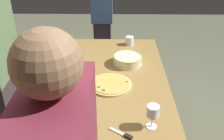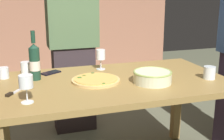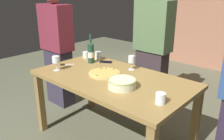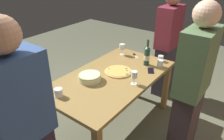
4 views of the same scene
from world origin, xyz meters
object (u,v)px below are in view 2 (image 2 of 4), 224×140
Objects in this scene: serving_bowl at (152,76)px; pizza_knife at (12,93)px; wine_bottle at (35,61)px; cup_spare at (26,68)px; cell_phone at (51,73)px; pizza at (96,80)px; cup_amber at (4,73)px; dining_table at (112,93)px; wine_glass_by_bottle at (26,83)px; person_host at (73,44)px; wine_glass_near_pizza at (101,56)px; cup_ceramic at (209,73)px.

serving_bowl is 1.77× the size of pizza_knife.
wine_bottle is 3.74× the size of cup_spare.
cup_spare is 0.63× the size of cell_phone.
pizza is 1.27× the size of serving_bowl.
cup_amber is 0.17m from cup_spare.
dining_table is 10.01× the size of wine_glass_by_bottle.
wine_bottle is 0.81m from person_host.
cup_ceramic is (0.65, -0.48, -0.06)m from wine_glass_near_pizza.
wine_glass_by_bottle is 1.24m from person_host.
dining_table is 0.77m from cup_amber.
pizza_knife is 0.09× the size of person_host.
cell_phone is (0.33, 0.03, -0.03)m from cup_amber.
cup_amber is 0.33m from cell_phone.
cup_spare is (-1.21, 0.52, 0.00)m from cup_ceramic.
dining_table is 11.11× the size of cell_phone.
wine_glass_near_pizza is at bearing -4.60° from cup_spare.
cup_ceramic is at bearing -14.55° from dining_table.
wine_glass_near_pizza is (0.01, 0.31, 0.20)m from dining_table.
cup_spare is at bearing 175.40° from wine_glass_near_pizza.
cell_phone is 0.65m from person_host.
pizza_knife is (-0.08, 0.17, -0.11)m from wine_glass_by_bottle.
wine_glass_near_pizza reaches higher than cell_phone.
wine_glass_near_pizza reaches higher than pizza.
wine_glass_near_pizza is (0.12, 0.30, 0.10)m from pizza.
cup_amber is at bearing 155.46° from pizza.
serving_bowl is 0.15× the size of person_host.
cup_spare is at bearing 107.74° from wine_bottle.
cup_ceramic is (1.24, 0.08, -0.07)m from wine_glass_by_bottle.
pizza_knife is at bearing 114.11° from wine_glass_by_bottle.
wine_glass_by_bottle is at bearing -171.62° from serving_bowl.
cup_ceramic is 1.32m from pizza_knife.
dining_table is at bearing -20.07° from wine_bottle.
cup_ceramic reaches higher than dining_table.
cup_amber is at bearing -178.14° from wine_glass_near_pizza.
wine_bottle reaches higher than cup_spare.
cup_spare is 0.45m from pizza_knife.
serving_bowl is at bearing -62.03° from wine_glass_near_pizza.
wine_glass_near_pizza is 0.77m from pizza_knife.
cup_amber is 0.86m from person_host.
cup_ceramic is at bearing 3.88° from wine_glass_by_bottle.
cell_phone is at bearing 4.75° from cup_amber.
serving_bowl is at bearing 8.38° from wine_glass_by_bottle.
pizza is 2.11× the size of wine_glass_near_pizza.
serving_bowl is 1.62× the size of wine_glass_by_bottle.
cup_amber is at bearing 156.30° from serving_bowl.
pizza_knife is (-0.10, -0.43, -0.04)m from cup_spare.
serving_bowl is at bearing 12.04° from person_host.
cup_amber is at bearing 158.27° from dining_table.
pizza is 2.26× the size of pizza_knife.
pizza_knife is at bearing -81.83° from cup_amber.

